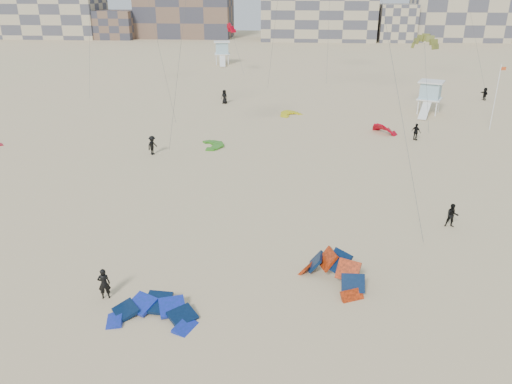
# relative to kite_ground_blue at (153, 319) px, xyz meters

# --- Properties ---
(ground) EXTENTS (320.00, 320.00, 0.00)m
(ground) POSITION_rel_kite_ground_blue_xyz_m (1.18, 3.41, 0.00)
(ground) COLOR tan
(ground) RESTS_ON ground
(kite_ground_blue) EXTENTS (4.61, 4.84, 2.40)m
(kite_ground_blue) POSITION_rel_kite_ground_blue_xyz_m (0.00, 0.00, 0.00)
(kite_ground_blue) COLOR #1821C1
(kite_ground_blue) RESTS_ON ground
(kite_ground_orange) EXTENTS (5.84, 5.84, 4.16)m
(kite_ground_orange) POSITION_rel_kite_ground_blue_xyz_m (8.93, 4.04, 0.00)
(kite_ground_orange) COLOR #F73C0F
(kite_ground_orange) RESTS_ON ground
(kite_ground_green) EXTENTS (3.90, 3.76, 0.60)m
(kite_ground_green) POSITION_rel_kite_ground_blue_xyz_m (-1.88, 28.29, 0.00)
(kite_ground_green) COLOR #38911B
(kite_ground_green) RESTS_ON ground
(kite_ground_red_far) EXTENTS (4.19, 4.18, 2.99)m
(kite_ground_red_far) POSITION_rel_kite_ground_blue_xyz_m (16.19, 34.71, 0.00)
(kite_ground_red_far) COLOR #C20114
(kite_ground_red_far) RESTS_ON ground
(kite_ground_yellow) EXTENTS (4.22, 4.22, 1.47)m
(kite_ground_yellow) POSITION_rel_kite_ground_blue_xyz_m (5.71, 41.94, 0.00)
(kite_ground_yellow) COLOR gold
(kite_ground_yellow) RESTS_ON ground
(kitesurfer_main) EXTENTS (0.73, 0.58, 1.74)m
(kitesurfer_main) POSITION_rel_kite_ground_blue_xyz_m (-2.95, 1.54, 0.87)
(kitesurfer_main) COLOR black
(kitesurfer_main) RESTS_ON ground
(kitesurfer_b) EXTENTS (0.86, 0.69, 1.67)m
(kitesurfer_b) POSITION_rel_kite_ground_blue_xyz_m (17.34, 11.69, 0.83)
(kitesurfer_b) COLOR black
(kitesurfer_b) RESTS_ON ground
(kitesurfer_c) EXTENTS (1.11, 1.37, 1.85)m
(kitesurfer_c) POSITION_rel_kite_ground_blue_xyz_m (-7.13, 25.08, 0.92)
(kitesurfer_c) COLOR black
(kitesurfer_c) RESTS_ON ground
(kitesurfer_d) EXTENTS (1.06, 1.04, 1.79)m
(kitesurfer_d) POSITION_rel_kite_ground_blue_xyz_m (19.09, 32.25, 0.89)
(kitesurfer_d) COLOR black
(kitesurfer_d) RESTS_ON ground
(kitesurfer_e) EXTENTS (1.08, 0.90, 1.88)m
(kitesurfer_e) POSITION_rel_kite_ground_blue_xyz_m (-3.51, 47.67, 0.94)
(kitesurfer_e) COLOR black
(kitesurfer_e) RESTS_ON ground
(kitesurfer_f) EXTENTS (0.86, 1.71, 1.77)m
(kitesurfer_f) POSITION_rel_kite_ground_blue_xyz_m (32.80, 53.16, 0.88)
(kitesurfer_f) COLOR black
(kitesurfer_f) RESTS_ON ground
(kite_fly_olive) EXTENTS (4.30, 13.49, 8.93)m
(kite_fly_olive) POSITION_rel_kite_ground_blue_xyz_m (21.27, 42.94, 8.78)
(kite_fly_olive) COLOR #5F6625
(kite_fly_olive) RESTS_ON ground
(kite_fly_red) EXTENTS (5.04, 9.02, 8.23)m
(kite_fly_red) POSITION_rel_kite_ground_blue_xyz_m (-5.62, 70.84, 8.00)
(kite_fly_red) COLOR #C20114
(kite_fly_red) RESTS_ON ground
(lifeguard_tower_near) EXTENTS (3.77, 6.08, 4.09)m
(lifeguard_tower_near) POSITION_rel_kite_ground_blue_xyz_m (23.08, 44.39, 2.03)
(lifeguard_tower_near) COLOR white
(lifeguard_tower_near) RESTS_ON ground
(lifeguard_tower_far) EXTENTS (3.65, 6.40, 4.49)m
(lifeguard_tower_far) POSITION_rel_kite_ground_blue_xyz_m (-9.35, 83.76, 2.22)
(lifeguard_tower_far) COLOR white
(lifeguard_tower_far) RESTS_ON ground
(flagpole) EXTENTS (0.59, 0.09, 7.25)m
(flagpole) POSITION_rel_kite_ground_blue_xyz_m (28.33, 37.16, 3.82)
(flagpole) COLOR white
(flagpole) RESTS_ON ground
(condo_west_a) EXTENTS (30.00, 15.00, 14.00)m
(condo_west_a) POSITION_rel_kite_ground_blue_xyz_m (-68.82, 133.41, 7.00)
(condo_west_a) COLOR tan
(condo_west_a) RESTS_ON ground
(condo_west_b) EXTENTS (28.00, 14.00, 18.00)m
(condo_west_b) POSITION_rel_kite_ground_blue_xyz_m (-28.82, 137.41, 9.00)
(condo_west_b) COLOR brown
(condo_west_b) RESTS_ON ground
(condo_mid) EXTENTS (32.00, 16.00, 12.00)m
(condo_mid) POSITION_rel_kite_ground_blue_xyz_m (11.18, 133.41, 6.00)
(condo_mid) COLOR tan
(condo_mid) RESTS_ON ground
(condo_east) EXTENTS (26.00, 14.00, 16.00)m
(condo_east) POSITION_rel_kite_ground_blue_xyz_m (51.18, 135.41, 8.00)
(condo_east) COLOR tan
(condo_east) RESTS_ON ground
(condo_fill_left) EXTENTS (12.00, 10.00, 8.00)m
(condo_fill_left) POSITION_rel_kite_ground_blue_xyz_m (-48.82, 131.41, 4.00)
(condo_fill_left) COLOR brown
(condo_fill_left) RESTS_ON ground
(condo_fill_right) EXTENTS (10.00, 10.00, 10.00)m
(condo_fill_right) POSITION_rel_kite_ground_blue_xyz_m (33.18, 131.41, 5.00)
(condo_fill_right) COLOR tan
(condo_fill_right) RESTS_ON ground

